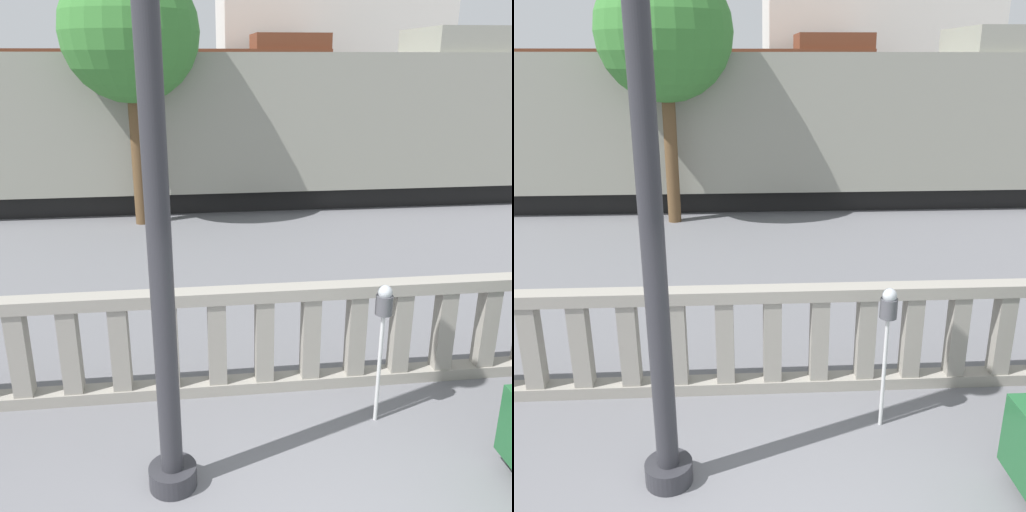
# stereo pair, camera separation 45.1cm
# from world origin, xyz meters

# --- Properties ---
(balustrade) EXTENTS (12.16, 0.24, 1.27)m
(balustrade) POSITION_xyz_m (0.00, 3.18, 0.63)
(balustrade) COLOR gray
(balustrade) RESTS_ON ground
(lamppost) EXTENTS (0.44, 0.44, 5.28)m
(lamppost) POSITION_xyz_m (-1.30, 1.69, 2.93)
(lamppost) COLOR #2D2D33
(lamppost) RESTS_ON ground
(parking_meter) EXTENTS (0.17, 0.17, 1.55)m
(parking_meter) POSITION_xyz_m (0.83, 2.43, 1.25)
(parking_meter) COLOR silver
(parking_meter) RESTS_ON ground
(train_near) EXTENTS (22.62, 3.11, 4.37)m
(train_near) POSITION_xyz_m (-3.11, 12.48, 1.98)
(train_near) COLOR black
(train_near) RESTS_ON ground
(train_far) EXTENTS (20.62, 2.91, 4.57)m
(train_far) POSITION_xyz_m (-5.25, 22.13, 2.08)
(train_far) COLOR black
(train_far) RESTS_ON ground
(building_block) EXTENTS (10.70, 6.87, 11.56)m
(building_block) POSITION_xyz_m (6.24, 27.63, 5.78)
(building_block) COLOR beige
(building_block) RESTS_ON ground
(tree_left) EXTENTS (2.94, 2.94, 5.65)m
(tree_left) POSITION_xyz_m (-2.12, 10.49, 4.15)
(tree_left) COLOR brown
(tree_left) RESTS_ON ground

